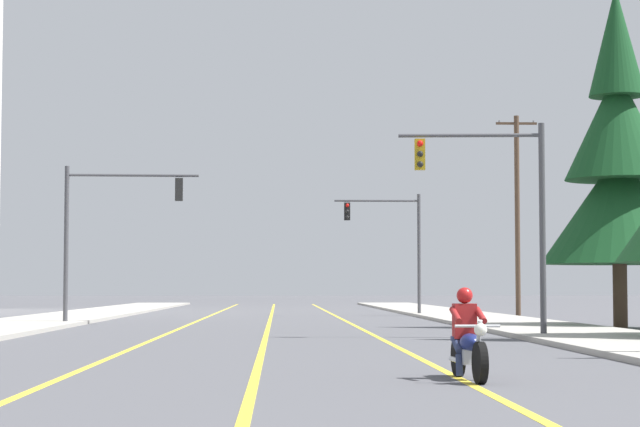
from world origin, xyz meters
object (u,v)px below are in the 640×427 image
motorcycle_with_rider (468,343)px  conifer_tree_right_verge_far (618,170)px  traffic_signal_near_left (105,219)px  traffic_signal_near_right (501,197)px  utility_pole_right_far (517,211)px  traffic_signal_mid_right (395,236)px

motorcycle_with_rider → conifer_tree_right_verge_far: 25.41m
traffic_signal_near_left → traffic_signal_near_right: bearing=-44.2°
motorcycle_with_rider → conifer_tree_right_verge_far: conifer_tree_right_verge_far is taller
conifer_tree_right_verge_far → traffic_signal_near_left: bearing=165.4°
utility_pole_right_far → conifer_tree_right_verge_far: (-0.17, -18.96, 0.26)m
traffic_signal_near_left → traffic_signal_mid_right: 18.56m
traffic_signal_near_left → conifer_tree_right_verge_far: 19.59m
traffic_signal_mid_right → traffic_signal_near_left: bearing=-133.2°
motorcycle_with_rider → utility_pole_right_far: size_ratio=0.21×
motorcycle_with_rider → traffic_signal_mid_right: bearing=86.0°
utility_pole_right_far → conifer_tree_right_verge_far: conifer_tree_right_verge_far is taller
motorcycle_with_rider → traffic_signal_near_left: size_ratio=0.35×
traffic_signal_mid_right → utility_pole_right_far: (6.38, 0.49, 1.30)m
traffic_signal_mid_right → conifer_tree_right_verge_far: size_ratio=0.50×
utility_pole_right_far → conifer_tree_right_verge_far: bearing=-90.5°
traffic_signal_near_right → utility_pole_right_far: bearing=77.7°
motorcycle_with_rider → traffic_signal_near_left: bearing=109.2°
traffic_signal_near_right → traffic_signal_mid_right: 26.36m
motorcycle_with_rider → traffic_signal_near_right: 16.05m
conifer_tree_right_verge_far → motorcycle_with_rider: bearing=-111.5°
motorcycle_with_rider → traffic_signal_near_left: 29.98m
motorcycle_with_rider → traffic_signal_near_right: bearing=77.4°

